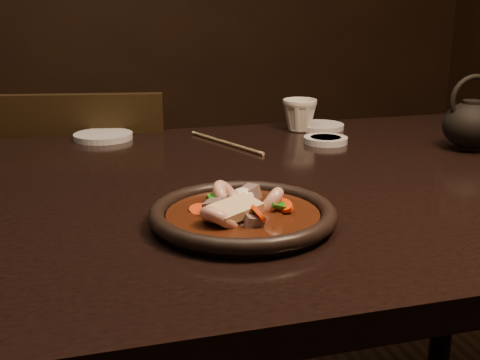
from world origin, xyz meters
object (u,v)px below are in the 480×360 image
object	(u,v)px
chair	(96,236)
plate	(243,215)
teapot	(471,122)
tea_cup	(299,114)
table	(225,227)

from	to	relation	value
chair	plate	bearing A→B (deg)	113.72
plate	teapot	xyz separation A→B (m)	(0.55, 0.28, 0.04)
plate	tea_cup	distance (m)	0.62
plate	teapot	size ratio (longest dim) A/B	1.70
chair	teapot	distance (m)	0.94
plate	teapot	bearing A→B (deg)	26.93
table	chair	xyz separation A→B (m)	(-0.20, 0.58, -0.22)
plate	tea_cup	size ratio (longest dim) A/B	3.20
table	teapot	distance (m)	0.55
tea_cup	table	bearing A→B (deg)	-127.28
teapot	chair	bearing A→B (deg)	149.49
tea_cup	teapot	bearing A→B (deg)	-45.16
tea_cup	teapot	world-z (taller)	teapot
table	plate	world-z (taller)	plate
plate	chair	bearing A→B (deg)	102.62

